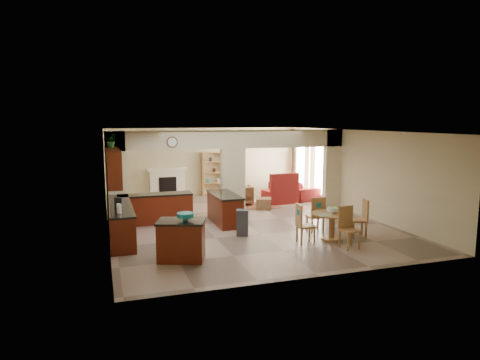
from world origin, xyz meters
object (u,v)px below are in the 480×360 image
object	(u,v)px
armchair	(241,195)
dining_table	(332,222)
kitchen_island	(181,240)
sofa	(293,188)

from	to	relation	value
armchair	dining_table	bearing A→B (deg)	101.91
kitchen_island	sofa	xyz separation A→B (m)	(5.77, 6.41, -0.10)
sofa	armchair	world-z (taller)	armchair
kitchen_island	dining_table	xyz separation A→B (m)	(4.05, 0.37, 0.03)
armchair	sofa	bearing A→B (deg)	-158.68
kitchen_island	sofa	distance (m)	8.63
kitchen_island	armchair	world-z (taller)	kitchen_island
dining_table	sofa	bearing A→B (deg)	74.04
dining_table	armchair	distance (m)	5.30
sofa	armchair	xyz separation A→B (m)	(-2.49, -0.80, 0.00)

